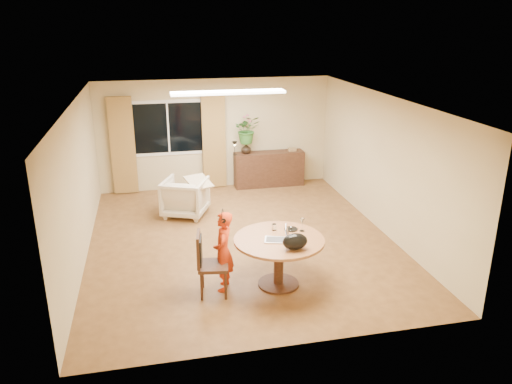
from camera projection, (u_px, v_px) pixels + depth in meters
floor at (241, 240)px, 9.30m from camera, size 6.50×6.50×0.00m
ceiling at (240, 100)px, 8.44m from camera, size 6.50×6.50×0.00m
wall_back at (215, 134)px, 11.87m from camera, size 5.50×0.00×5.50m
wall_left at (79, 184)px, 8.32m from camera, size 0.00×6.50×6.50m
wall_right at (383, 164)px, 9.43m from camera, size 0.00×6.50×6.50m
window at (168, 128)px, 11.56m from camera, size 1.70×0.03×1.30m
curtain_left at (123, 146)px, 11.40m from camera, size 0.55×0.08×2.25m
curtain_right at (214, 141)px, 11.82m from camera, size 0.55×0.08×2.25m
ceiling_panel at (228, 92)px, 9.56m from camera, size 2.20×0.35×0.05m
dining_table at (279, 249)px, 7.55m from camera, size 1.37×1.37×0.78m
dining_chair at (213, 264)px, 7.34m from camera, size 0.54×0.50×0.99m
child at (223, 251)px, 7.45m from camera, size 0.52×0.41×1.24m
laptop at (276, 233)px, 7.39m from camera, size 0.42×0.34×0.24m
tumbler at (274, 227)px, 7.77m from camera, size 0.08×0.08×0.10m
wine_glass at (302, 225)px, 7.72m from camera, size 0.08×0.08×0.22m
pot_lid at (291, 229)px, 7.80m from camera, size 0.22×0.22×0.03m
handbag at (295, 242)px, 7.10m from camera, size 0.39×0.25×0.25m
armchair at (185, 197)px, 10.36m from camera, size 1.11×1.13×0.79m
throw at (198, 178)px, 10.24m from camera, size 0.62×0.67×0.03m
sideboard at (269, 169)px, 12.19m from camera, size 1.69×0.41×0.85m
vase at (246, 148)px, 11.90m from camera, size 0.30×0.30×0.25m
bouquet at (247, 130)px, 11.75m from camera, size 0.61×0.53×0.66m
book_stack at (292, 149)px, 12.16m from camera, size 0.20×0.16×0.08m
desk_lamp at (235, 148)px, 11.78m from camera, size 0.17×0.17×0.33m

